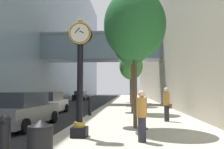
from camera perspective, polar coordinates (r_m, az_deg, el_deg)
ground_plane at (r=28.89m, az=-1.20°, el=-7.65°), size 110.00×110.00×0.00m
sidewalk_right at (r=31.76m, az=5.37°, el=-7.18°), size 6.67×80.00×0.14m
building_block_left at (r=36.82m, az=-20.46°, el=14.42°), size 23.69×80.00×26.74m
street_clock at (r=7.98m, az=-8.36°, el=0.90°), size 0.84×0.55×4.29m
bollard_nearest at (r=5.16m, az=-26.32°, el=-15.52°), size 0.23×0.23×1.17m
bollard_third at (r=11.31m, az=-8.82°, el=-9.39°), size 0.23×0.23×1.17m
bollard_fourth at (r=14.54m, az=-5.84°, el=-8.22°), size 0.23×0.23×1.17m
street_tree_near at (r=10.04m, az=5.94°, el=12.67°), size 2.76×2.76×6.16m
street_tree_mid_near at (r=16.34m, az=5.27°, el=8.07°), size 2.78×2.78×6.72m
street_tree_mid_far at (r=22.47m, az=5.01°, el=2.11°), size 2.39×2.39×5.48m
street_tree_far at (r=28.90m, az=4.84°, el=2.54°), size 2.04×2.04×6.21m
trash_bin at (r=5.00m, az=-18.34°, el=-16.94°), size 0.53×0.53×1.05m
pedestrian_walking at (r=12.09m, az=14.11°, el=-7.31°), size 0.52×0.46×1.80m
pedestrian_by_clock at (r=7.23m, az=7.83°, el=-10.29°), size 0.42×0.42×1.67m
car_black_mid at (r=37.88m, az=-8.17°, el=-5.56°), size 2.13×4.72×1.62m
car_grey_far at (r=11.56m, az=-22.34°, el=-8.65°), size 2.23×4.68×1.70m
car_white_trailing at (r=17.26m, az=-16.16°, el=-7.25°), size 2.01×4.23×1.65m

